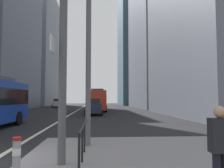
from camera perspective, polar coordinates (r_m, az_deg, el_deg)
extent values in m
plane|color=black|center=(27.08, -10.65, -7.64)|extent=(160.00, 160.00, 0.00)
cube|color=beige|center=(37.01, -8.80, -6.58)|extent=(0.20, 80.00, 0.01)
cube|color=gray|center=(76.46, -18.44, 8.08)|extent=(11.74, 21.63, 34.47)
cube|color=slate|center=(54.96, 11.17, 12.37)|extent=(10.34, 22.71, 34.07)
cube|color=slate|center=(78.60, 6.52, 9.66)|extent=(12.46, 18.50, 40.03)
cylinder|color=black|center=(18.48, -21.92, -7.76)|extent=(0.32, 1.01, 1.00)
cube|color=red|center=(37.20, -3.49, -3.95)|extent=(2.71, 10.93, 2.75)
cube|color=black|center=(37.20, -3.49, -3.42)|extent=(2.75, 10.72, 1.10)
cube|color=#4C4C51|center=(35.59, -3.52, -1.50)|extent=(1.83, 3.95, 0.30)
cylinder|color=black|center=(40.74, -5.13, -5.64)|extent=(0.32, 1.01, 1.00)
cylinder|color=black|center=(40.71, -1.73, -5.65)|extent=(0.32, 1.01, 1.00)
cylinder|color=black|center=(33.78, -5.63, -6.04)|extent=(0.32, 1.01, 1.00)
cylinder|color=black|center=(33.75, -1.54, -6.06)|extent=(0.32, 1.01, 1.00)
cube|color=silver|center=(54.16, -12.97, -4.68)|extent=(1.79, 4.06, 1.10)
cube|color=black|center=(54.30, -12.93, -3.82)|extent=(1.50, 2.19, 0.52)
cylinder|color=black|center=(52.68, -12.23, -5.32)|extent=(0.22, 0.64, 0.64)
cylinder|color=black|center=(52.97, -14.19, -5.28)|extent=(0.22, 0.64, 0.64)
cylinder|color=black|center=(55.41, -11.82, -5.24)|extent=(0.22, 0.64, 0.64)
cylinder|color=black|center=(55.69, -13.68, -5.21)|extent=(0.22, 0.64, 0.64)
cube|color=#232838|center=(27.87, -4.58, -5.79)|extent=(1.90, 4.50, 1.10)
cube|color=black|center=(27.70, -4.57, -4.13)|extent=(1.56, 2.45, 0.52)
cylinder|color=black|center=(29.41, -6.41, -6.74)|extent=(0.24, 0.65, 0.64)
cylinder|color=black|center=(29.44, -2.84, -6.76)|extent=(0.24, 0.65, 0.64)
cylinder|color=black|center=(26.39, -6.53, -7.09)|extent=(0.24, 0.65, 0.64)
cylinder|color=black|center=(26.41, -2.55, -7.11)|extent=(0.24, 0.65, 0.64)
cube|color=gold|center=(60.64, -2.97, -4.65)|extent=(1.81, 4.37, 1.10)
cube|color=black|center=(60.49, -2.96, -3.89)|extent=(1.51, 2.36, 0.52)
cylinder|color=black|center=(62.12, -3.84, -5.14)|extent=(0.23, 0.64, 0.64)
cylinder|color=black|center=(62.16, -2.16, -5.14)|extent=(0.23, 0.64, 0.64)
cylinder|color=black|center=(59.16, -3.82, -5.21)|extent=(0.23, 0.64, 0.64)
cylinder|color=black|center=(59.20, -2.05, -5.21)|extent=(0.23, 0.64, 0.64)
cube|color=#B2A899|center=(57.82, -13.20, -4.61)|extent=(1.83, 4.14, 1.10)
cube|color=black|center=(57.96, -13.17, -3.81)|extent=(1.52, 2.24, 0.52)
cylinder|color=black|center=(56.32, -12.51, -5.21)|extent=(0.23, 0.64, 0.64)
cylinder|color=black|center=(56.60, -14.34, -5.17)|extent=(0.23, 0.64, 0.64)
cylinder|color=black|center=(59.09, -12.13, -5.14)|extent=(0.23, 0.64, 0.64)
cylinder|color=black|center=(59.36, -13.88, -5.10)|extent=(0.23, 0.64, 0.64)
cylinder|color=#515156|center=(6.64, -11.87, 7.27)|extent=(0.22, 0.22, 6.00)
cube|color=white|center=(6.55, -14.27, 9.25)|extent=(0.04, 0.60, 0.44)
cylinder|color=#56565B|center=(9.22, -5.75, 10.47)|extent=(0.20, 0.20, 8.00)
cylinder|color=#99999E|center=(6.03, -22.25, -15.99)|extent=(0.18, 0.18, 0.87)
cylinder|color=white|center=(6.00, -22.23, -15.02)|extent=(0.19, 0.19, 0.16)
cylinder|color=#B21E19|center=(5.95, -22.16, -12.27)|extent=(0.20, 0.20, 0.08)
cylinder|color=black|center=(5.58, -8.04, -16.82)|extent=(0.06, 0.06, 0.95)
cylinder|color=black|center=(6.76, -7.26, -14.50)|extent=(0.06, 0.06, 0.95)
cylinder|color=black|center=(7.95, -6.72, -12.87)|extent=(0.06, 0.06, 0.95)
cylinder|color=black|center=(9.15, -6.33, -11.66)|extent=(0.06, 0.06, 0.95)
cylinder|color=black|center=(7.29, -6.94, -9.94)|extent=(0.06, 3.63, 0.06)
cube|color=#232328|center=(4.71, 24.91, -11.26)|extent=(0.38, 0.25, 0.61)
sphere|color=tan|center=(4.67, 24.77, -6.22)|extent=(0.22, 0.22, 0.22)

